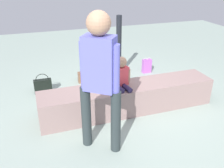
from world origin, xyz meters
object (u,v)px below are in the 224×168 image
at_px(water_bottle_near_gift, 62,97).
at_px(cake_box_white, 109,84).
at_px(adult_standing, 100,73).
at_px(gift_bag, 147,66).
at_px(cake_plate, 103,85).
at_px(child_seated, 121,74).
at_px(handbag_brown_canvas, 86,77).
at_px(handbag_black_leather, 43,85).

distance_m(water_bottle_near_gift, cake_box_white, 0.98).
distance_m(adult_standing, gift_bag, 2.80).
xyz_separation_m(cake_plate, cake_box_white, (0.35, 0.80, -0.39)).
relative_size(child_seated, adult_standing, 0.28).
bearing_deg(adult_standing, handbag_brown_canvas, 82.26).
bearing_deg(gift_bag, handbag_black_leather, -173.80).
distance_m(adult_standing, cake_box_white, 1.98).
relative_size(adult_standing, cake_plate, 7.65).
distance_m(adult_standing, handbag_black_leather, 2.12).
distance_m(handbag_black_leather, handbag_brown_canvas, 0.88).
height_order(cake_box_white, handbag_brown_canvas, handbag_brown_canvas).
height_order(child_seated, gift_bag, child_seated).
distance_m(child_seated, water_bottle_near_gift, 1.17).
bearing_deg(gift_bag, handbag_brown_canvas, -177.96).
bearing_deg(child_seated, gift_bag, 50.54).
xyz_separation_m(child_seated, gift_bag, (1.12, 1.36, -0.50)).
distance_m(child_seated, cake_plate, 0.34).
height_order(adult_standing, gift_bag, adult_standing).
height_order(adult_standing, handbag_black_leather, adult_standing).
relative_size(child_seated, cake_box_white, 1.49).
bearing_deg(gift_bag, cake_box_white, -155.99).
bearing_deg(child_seated, adult_standing, -127.12).
bearing_deg(adult_standing, cake_box_white, 68.72).
distance_m(adult_standing, water_bottle_near_gift, 1.63).
height_order(child_seated, cake_plate, child_seated).
distance_m(gift_bag, handbag_brown_canvas, 1.38).
relative_size(adult_standing, water_bottle_near_gift, 7.47).
xyz_separation_m(child_seated, cake_box_white, (0.09, 0.90, -0.58)).
bearing_deg(handbag_black_leather, handbag_brown_canvas, 12.76).
height_order(water_bottle_near_gift, handbag_black_leather, handbag_black_leather).
bearing_deg(child_seated, water_bottle_near_gift, 144.85).
xyz_separation_m(child_seated, adult_standing, (-0.54, -0.71, 0.38)).
height_order(child_seated, cake_box_white, child_seated).
bearing_deg(cake_box_white, child_seated, -95.78).
height_order(cake_plate, gift_bag, cake_plate).
relative_size(cake_plate, handbag_brown_canvas, 0.69).
height_order(adult_standing, cake_plate, adult_standing).
xyz_separation_m(child_seated, water_bottle_near_gift, (-0.84, 0.59, -0.55)).
bearing_deg(adult_standing, gift_bag, 51.32).
relative_size(child_seated, handbag_brown_canvas, 1.48).
xyz_separation_m(adult_standing, gift_bag, (1.66, 2.07, -0.88)).
bearing_deg(handbag_brown_canvas, handbag_black_leather, -167.24).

